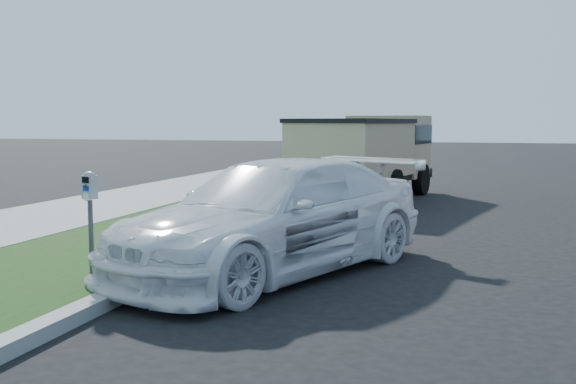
# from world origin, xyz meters

# --- Properties ---
(ground) EXTENTS (120.00, 120.00, 0.00)m
(ground) POSITION_xyz_m (0.00, 0.00, 0.00)
(ground) COLOR black
(ground) RESTS_ON ground
(streetside) EXTENTS (6.12, 50.00, 0.15)m
(streetside) POSITION_xyz_m (-5.57, 2.00, 0.07)
(streetside) COLOR gray
(streetside) RESTS_ON ground
(parking_meter) EXTENTS (0.20, 0.16, 1.29)m
(parking_meter) POSITION_xyz_m (-3.28, -1.13, 1.05)
(parking_meter) COLOR #3F4247
(parking_meter) RESTS_ON ground
(white_wagon) EXTENTS (3.94, 5.56, 1.50)m
(white_wagon) POSITION_xyz_m (-1.34, 0.31, 0.75)
(white_wagon) COLOR white
(white_wagon) RESTS_ON ground
(dump_truck) EXTENTS (3.13, 5.84, 2.17)m
(dump_truck) POSITION_xyz_m (-1.67, 9.15, 1.22)
(dump_truck) COLOR black
(dump_truck) RESTS_ON ground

